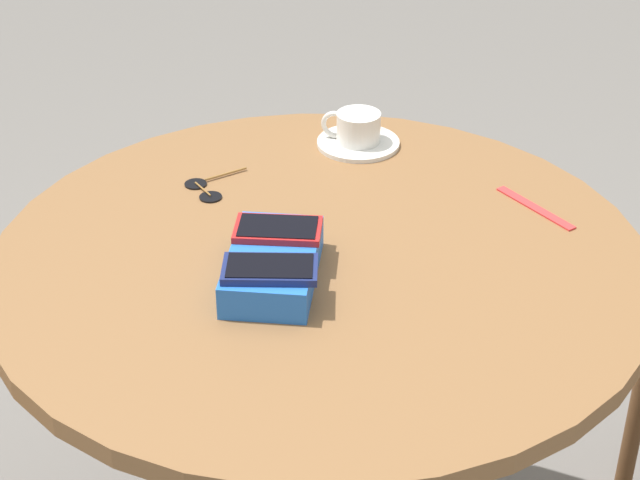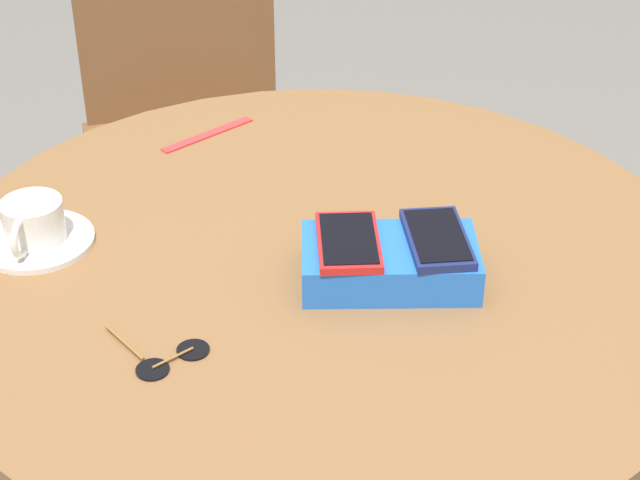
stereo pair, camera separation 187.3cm
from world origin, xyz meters
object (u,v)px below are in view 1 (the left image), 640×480
at_px(phone_red, 278,229).
at_px(saucer, 358,143).
at_px(phone_navy, 270,269).
at_px(lanyard_strap, 535,208).
at_px(phone_box, 273,265).
at_px(coffee_cup, 357,127).
at_px(round_table, 320,318).
at_px(sunglasses, 206,188).

xyz_separation_m(phone_red, saucer, (0.40, -0.08, -0.05)).
bearing_deg(phone_navy, lanyard_strap, -50.76).
relative_size(phone_box, coffee_cup, 1.98).
xyz_separation_m(round_table, saucer, (0.36, -0.03, 0.13)).
bearing_deg(saucer, coffee_cup, 81.51).
height_order(phone_red, coffee_cup, coffee_cup).
relative_size(phone_box, saucer, 1.45).
bearing_deg(phone_red, phone_navy, -177.06).
xyz_separation_m(phone_box, lanyard_strap, (0.25, -0.38, -0.02)).
bearing_deg(phone_navy, saucer, -8.72).
bearing_deg(sunglasses, coffee_cup, -50.11).
height_order(round_table, phone_navy, phone_navy).
bearing_deg(saucer, phone_red, 168.23).
bearing_deg(lanyard_strap, phone_navy, 129.24).
bearing_deg(sunglasses, phone_navy, -153.03).
relative_size(phone_navy, saucer, 0.93).
bearing_deg(coffee_cup, phone_box, 169.90).
relative_size(saucer, lanyard_strap, 0.90).
distance_m(phone_red, coffee_cup, 0.41).
height_order(phone_box, phone_navy, phone_navy).
bearing_deg(phone_box, phone_navy, -174.73).
height_order(phone_box, phone_red, phone_red).
relative_size(phone_navy, coffee_cup, 1.27).
xyz_separation_m(round_table, sunglasses, (0.17, 0.21, 0.12)).
distance_m(phone_navy, sunglasses, 0.35).
height_order(lanyard_strap, sunglasses, sunglasses).
bearing_deg(saucer, phone_navy, 171.28).
relative_size(round_table, phone_box, 4.63).
bearing_deg(phone_red, saucer, -11.77).
height_order(round_table, coffee_cup, coffee_cup).
bearing_deg(round_table, phone_box, 145.64).
height_order(phone_box, lanyard_strap, phone_box).
bearing_deg(coffee_cup, phone_navy, 171.59).
xyz_separation_m(coffee_cup, lanyard_strap, (-0.20, -0.30, -0.03)).
xyz_separation_m(phone_red, coffee_cup, (0.40, -0.08, -0.02)).
bearing_deg(phone_navy, round_table, -20.36).
bearing_deg(saucer, phone_box, 169.55).
xyz_separation_m(phone_red, sunglasses, (0.20, 0.15, -0.05)).
distance_m(phone_box, coffee_cup, 0.46).
distance_m(phone_red, saucer, 0.41).
height_order(round_table, lanyard_strap, lanyard_strap).
bearing_deg(phone_box, saucer, -10.45).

